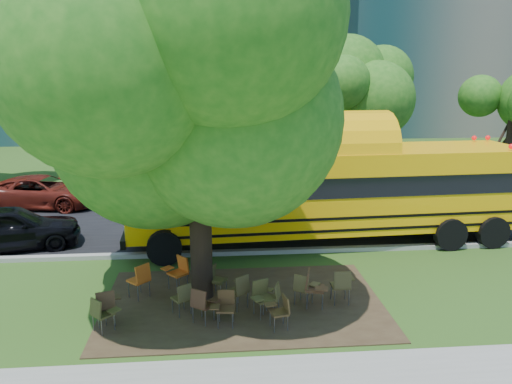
{
  "coord_description": "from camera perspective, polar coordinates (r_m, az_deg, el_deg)",
  "views": [
    {
      "loc": [
        0.32,
        -12.12,
        5.75
      ],
      "look_at": [
        1.65,
        3.3,
        1.99
      ],
      "focal_mm": 35.0,
      "sensor_mm": 36.0,
      "label": 1
    }
  ],
  "objects": [
    {
      "name": "chair_9",
      "position": [
        13.71,
        -8.84,
        -8.73
      ],
      "size": [
        0.78,
        0.62,
        0.91
      ],
      "rotation": [
        0.0,
        0.0,
        2.31
      ],
      "color": "#D15A16",
      "rests_on": "ground"
    },
    {
      "name": "bg_car_red",
      "position": [
        23.35,
        -23.2,
        0.02
      ],
      "size": [
        5.19,
        2.93,
        1.37
      ],
      "primitive_type": "imported",
      "rotation": [
        0.0,
        0.0,
        1.43
      ],
      "color": "#5A170F",
      "rests_on": "ground"
    },
    {
      "name": "chair_12",
      "position": [
        12.6,
        6.53,
        -10.55
      ],
      "size": [
        0.57,
        0.73,
        0.97
      ],
      "rotation": [
        0.0,
        0.0,
        4.47
      ],
      "color": "#4F301C",
      "rests_on": "ground"
    },
    {
      "name": "main_tree",
      "position": [
        12.12,
        -6.8,
        12.04
      ],
      "size": [
        7.2,
        7.2,
        9.03
      ],
      "color": "black",
      "rests_on": "ground"
    },
    {
      "name": "chair_5",
      "position": [
        12.15,
        0.65,
        -11.67
      ],
      "size": [
        0.61,
        0.69,
        0.89
      ],
      "rotation": [
        0.0,
        0.0,
        3.54
      ],
      "color": "#4C4620",
      "rests_on": "ground"
    },
    {
      "name": "school_bus",
      "position": [
        17.14,
        10.01,
        0.37
      ],
      "size": [
        13.34,
        3.66,
        3.23
      ],
      "rotation": [
        0.0,
        0.0,
        0.05
      ],
      "color": "#F7AC07",
      "rests_on": "ground"
    },
    {
      "name": "bg_tree_2",
      "position": [
        28.66,
        -15.87,
        10.08
      ],
      "size": [
        4.8,
        4.8,
        6.62
      ],
      "color": "black",
      "rests_on": "ground"
    },
    {
      "name": "chair_7",
      "position": [
        12.69,
        5.51,
        -10.7
      ],
      "size": [
        0.72,
        0.57,
        0.85
      ],
      "rotation": [
        0.0,
        0.0,
        -0.62
      ],
      "color": "brown",
      "rests_on": "ground"
    },
    {
      "name": "black_car",
      "position": [
        18.27,
        -26.38,
        -3.69
      ],
      "size": [
        4.69,
        2.77,
        1.5
      ],
      "primitive_type": "imported",
      "rotation": [
        0.0,
        0.0,
        1.81
      ],
      "color": "black",
      "rests_on": "ground"
    },
    {
      "name": "kerb_near",
      "position": [
        16.16,
        -5.79,
        -6.98
      ],
      "size": [
        80.0,
        0.25,
        0.14
      ],
      "primitive_type": "cube",
      "color": "gray",
      "rests_on": "ground"
    },
    {
      "name": "chair_1",
      "position": [
        11.95,
        -17.24,
        -12.94
      ],
      "size": [
        0.72,
        0.57,
        0.84
      ],
      "rotation": [
        0.0,
        0.0,
        -0.78
      ],
      "color": "#423F1C",
      "rests_on": "ground"
    },
    {
      "name": "chair_8",
      "position": [
        13.34,
        -13.04,
        -9.43
      ],
      "size": [
        0.65,
        0.82,
        0.96
      ],
      "rotation": [
        0.0,
        0.0,
        0.81
      ],
      "color": "#C25314",
      "rests_on": "ground"
    },
    {
      "name": "chair_14",
      "position": [
        11.63,
        2.84,
        -13.16
      ],
      "size": [
        0.56,
        0.55,
        0.81
      ],
      "rotation": [
        0.0,
        0.0,
        1.76
      ],
      "color": "#4E371C",
      "rests_on": "ground"
    },
    {
      "name": "chair_3",
      "position": [
        11.77,
        -3.59,
        -12.71
      ],
      "size": [
        0.59,
        0.5,
        0.85
      ],
      "rotation": [
        0.0,
        0.0,
        3.03
      ],
      "color": "#473019",
      "rests_on": "ground"
    },
    {
      "name": "ground",
      "position": [
        13.42,
        -5.94,
        -11.77
      ],
      "size": [
        160.0,
        160.0,
        0.0
      ],
      "primitive_type": "plane",
      "color": "#2A4816",
      "rests_on": "ground"
    },
    {
      "name": "chair_2",
      "position": [
        12.34,
        -8.33,
        -11.62
      ],
      "size": [
        0.55,
        0.69,
        0.82
      ],
      "rotation": [
        0.0,
        0.0,
        0.6
      ],
      "color": "#473F1E",
      "rests_on": "ground"
    },
    {
      "name": "kerb_far",
      "position": [
        23.91,
        -5.56,
        -0.14
      ],
      "size": [
        80.0,
        0.25,
        0.14
      ],
      "primitive_type": "cube",
      "color": "gray",
      "rests_on": "ground"
    },
    {
      "name": "chair_6",
      "position": [
        12.29,
        1.98,
        -11.66
      ],
      "size": [
        0.49,
        0.63,
        0.79
      ],
      "rotation": [
        0.0,
        0.0,
        1.23
      ],
      "color": "#4E4521",
      "rests_on": "ground"
    },
    {
      "name": "chair_11",
      "position": [
        12.47,
        -1.88,
        -10.9
      ],
      "size": [
        0.62,
        0.78,
        0.92
      ],
      "rotation": [
        0.0,
        0.0,
        0.68
      ],
      "color": "#483C1F",
      "rests_on": "ground"
    },
    {
      "name": "chair_13",
      "position": [
        12.88,
        9.82,
        -10.21
      ],
      "size": [
        0.6,
        0.55,
        0.94
      ],
      "rotation": [
        0.0,
        0.0,
        -0.0
      ],
      "color": "#463D1E",
      "rests_on": "ground"
    },
    {
      "name": "chair_4",
      "position": [
        11.85,
        -6.11,
        -12.41
      ],
      "size": [
        0.76,
        0.6,
        0.9
      ],
      "rotation": [
        0.0,
        0.0,
        -0.6
      ],
      "color": "#402517",
      "rests_on": "ground"
    },
    {
      "name": "chair_10",
      "position": [
        13.21,
        -4.63,
        -9.74
      ],
      "size": [
        0.54,
        0.69,
        0.83
      ],
      "rotation": [
        0.0,
        0.0,
        -2.06
      ],
      "color": "#413D1C",
      "rests_on": "ground"
    },
    {
      "name": "building_right",
      "position": [
        55.84,
        21.52,
        19.72
      ],
      "size": [
        30.0,
        16.0,
        25.0
      ],
      "primitive_type": "cube",
      "color": "#6D635A",
      "rests_on": "ground"
    },
    {
      "name": "bg_tree_3",
      "position": [
        27.24,
        11.7,
        11.88
      ],
      "size": [
        5.6,
        5.6,
        7.84
      ],
      "color": "black",
      "rests_on": "ground"
    },
    {
      "name": "dirt_patch",
      "position": [
        12.98,
        -1.45,
        -12.56
      ],
      "size": [
        7.0,
        4.5,
        0.03
      ],
      "primitive_type": "cube",
      "color": "#382819",
      "rests_on": "ground"
    },
    {
      "name": "chair_0",
      "position": [
        12.21,
        -16.71,
        -12.1
      ],
      "size": [
        0.62,
        0.67,
        0.91
      ],
      "rotation": [
        0.0,
        0.0,
        0.29
      ],
      "color": "#3E2816",
      "rests_on": "ground"
    },
    {
      "name": "asphalt_road",
      "position": [
        19.96,
        -5.65,
        -3.08
      ],
      "size": [
        80.0,
        8.0,
        0.04
      ],
      "primitive_type": "cube",
      "color": "black",
      "rests_on": "ground"
    },
    {
      "name": "building_main",
      "position": [
        49.12,
        -15.55,
        19.33
      ],
      "size": [
        38.0,
        16.0,
        22.0
      ],
      "primitive_type": "cube",
      "color": "#63635F",
      "rests_on": "ground"
    }
  ]
}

